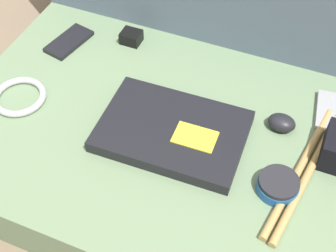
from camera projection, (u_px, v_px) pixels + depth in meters
ground_plane at (168, 166)px, 1.13m from camera, size 8.00×8.00×0.00m
couch_seat at (168, 150)px, 1.08m from camera, size 0.99×0.64×0.13m
laptop at (173, 131)px, 1.01m from camera, size 0.32×0.22×0.03m
computer_mouse at (282, 123)px, 1.03m from camera, size 0.06×0.05×0.03m
speaker_puck at (278, 185)px, 0.92m from camera, size 0.08×0.08×0.03m
phone_silver at (69, 42)px, 1.22m from camera, size 0.09×0.14×0.01m
phone_black at (330, 112)px, 1.06m from camera, size 0.07×0.12×0.01m
charger_brick at (131, 37)px, 1.22m from camera, size 0.05×0.04×0.03m
cable_coil at (19, 97)px, 1.09m from camera, size 0.13×0.13×0.02m
drumstick_pair at (304, 171)px, 0.96m from camera, size 0.09×0.37×0.02m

